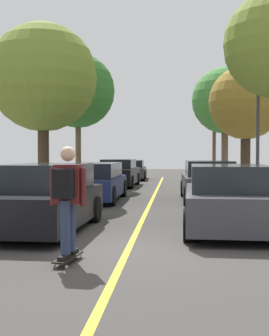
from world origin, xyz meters
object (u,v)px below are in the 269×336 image
Objects in this scene: parked_car_left_near at (95,182)px; street_tree_left_near at (78,91)px; parked_car_left_far at (119,173)px; parked_car_left_nearest at (45,198)px; parked_car_left_farthest at (130,170)px; streetlamp at (258,113)px; skateboard at (68,257)px; street_tree_right_near at (246,103)px; street_tree_right_far at (225,101)px; skateboarder at (67,194)px; parked_car_right_nearest at (229,199)px; street_tree_left_nearest at (43,78)px; street_tree_right_farthest at (214,110)px; parked_car_right_near at (208,181)px.

street_tree_left_near is (-1.94, 6.19, 4.08)m from parked_car_left_near.
street_tree_left_near reaches higher than parked_car_left_far.
parked_car_left_nearest is 19.43m from parked_car_left_farthest.
parked_car_left_farthest is 14.07m from streetlamp.
parked_car_left_farthest is at bearing 93.06° from skateboard.
street_tree_left_near is 1.18× the size of street_tree_right_near.
streetlamp is (5.78, -6.44, 2.45)m from parked_car_left_far.
street_tree_right_far is 23.07m from skateboarder.
parked_car_right_nearest is (4.03, -6.04, 0.03)m from parked_car_left_near.
parked_car_left_nearest is 12.82m from street_tree_right_near.
streetlamp is at bearing -48.07° from parked_car_left_far.
street_tree_right_near is at bearing 61.28° from parked_car_left_nearest.
street_tree_left_nearest is at bearing 176.05° from parked_car_left_near.
street_tree_right_near is (5.97, -2.39, 3.24)m from parked_car_left_far.
streetlamp is at bearing 64.77° from skateboarder.
parked_car_left_near is 0.72× the size of street_tree_right_farthest.
skateboarder is (-2.84, -9.52, 0.37)m from parked_car_right_near.
parked_car_right_nearest is 0.79× the size of street_tree_right_near.
streetlamp is 3.05× the size of skateboarder.
street_tree_left_nearest is 0.97× the size of street_tree_left_near.
skateboard is (-2.84, -3.21, -0.62)m from parked_car_right_nearest.
parked_car_left_near is at bearing -90.00° from parked_car_left_farthest.
skateboarder is at bearing -106.62° from parked_car_right_near.
parked_car_left_near is 8.14m from street_tree_right_near.
street_tree_left_near reaches higher than parked_car_left_near.
street_tree_left_nearest is 22.01m from street_tree_right_farthest.
street_tree_left_nearest reaches higher than streetlamp.
street_tree_right_far is (1.94, 18.99, 4.26)m from parked_car_right_nearest.
skateboard is (1.19, -9.26, -0.59)m from parked_car_left_near.
parked_car_right_nearest is 27.14m from street_tree_right_farthest.
streetlamp reaches higher than parked_car_left_farthest.
parked_car_left_nearest is at bearing -118.72° from street_tree_right_near.
street_tree_right_near is 0.85× the size of street_tree_right_farthest.
street_tree_right_near is 14.87m from skateboarder.
street_tree_right_far is at bearing 65.25° from parked_car_left_near.
streetlamp reaches higher than parked_car_right_nearest.
skateboarder is at bearing -82.71° from parked_car_left_near.
parked_car_left_nearest is 6.39m from parked_car_left_near.
street_tree_right_farthest is at bearing 90.00° from street_tree_right_far.
parked_car_left_nearest is 13.35m from street_tree_left_near.
parked_car_left_far is 6.15m from parked_car_left_farthest.
parked_car_right_near reaches higher than parked_car_left_farthest.
parked_car_left_farthest is (-0.00, 6.15, -0.05)m from parked_car_left_far.
parked_car_left_farthest is at bearing 124.94° from street_tree_right_near.
street_tree_right_far reaches higher than streetlamp.
parked_car_left_nearest is 7.75m from parked_car_right_near.
parked_car_right_nearest reaches higher than parked_car_left_farthest.
parked_car_right_nearest is at bearing -64.00° from street_tree_left_near.
parked_car_left_far is 0.67× the size of street_tree_left_near.
street_tree_left_near is 16.50m from street_tree_right_farthest.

